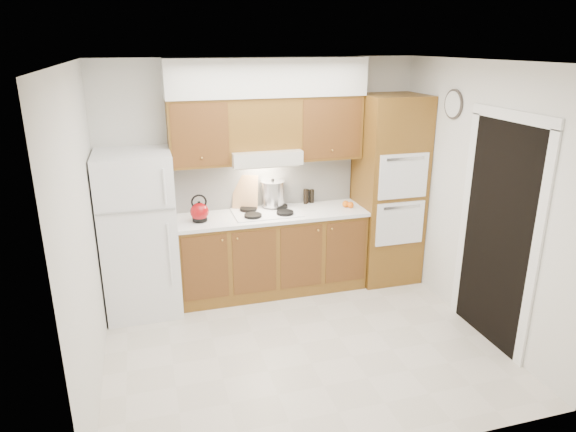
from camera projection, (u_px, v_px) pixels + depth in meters
The scene contains 26 objects.
floor at pixel (300, 344), 4.93m from camera, with size 3.60×3.60×0.00m, color beige.
ceiling at pixel (303, 62), 4.09m from camera, with size 3.60×3.60×0.00m, color white.
wall_back at pixel (262, 175), 5.87m from camera, with size 3.60×0.02×2.60m, color silver.
wall_left at pixel (84, 236), 4.04m from camera, with size 0.02×3.00×2.60m, color silver.
wall_right at pixel (478, 199), 4.98m from camera, with size 0.02×3.00×2.60m, color silver.
fridge at pixel (139, 234), 5.32m from camera, with size 0.75×0.72×1.72m, color white.
base_cabinets at pixel (272, 253), 5.88m from camera, with size 2.11×0.60×0.90m, color brown.
countertop at pixel (271, 215), 5.72m from camera, with size 2.13×0.62×0.04m, color white.
backsplash at pixel (265, 182), 5.89m from camera, with size 2.11×0.03×0.56m, color white.
oven_cabinet at pixel (388, 190), 6.02m from camera, with size 0.70×0.65×2.20m, color brown.
upper_cab_left at pixel (198, 133), 5.36m from camera, with size 0.63×0.33×0.70m, color brown.
upper_cab_right at pixel (327, 127), 5.73m from camera, with size 0.73×0.33×0.70m, color brown.
range_hood at pixel (264, 156), 5.57m from camera, with size 0.75×0.45×0.15m, color silver.
upper_cab_over_hood at pixel (263, 123), 5.52m from camera, with size 0.75×0.33×0.55m, color brown.
soffit at pixel (267, 77), 5.36m from camera, with size 2.13×0.36×0.40m, color silver.
cooktop at pixel (267, 213), 5.72m from camera, with size 0.74×0.50×0.01m, color white.
doorway at pixel (497, 236), 4.74m from camera, with size 0.02×0.90×2.10m, color black.
wall_clock at pixel (454, 104), 5.20m from camera, with size 0.30×0.30×0.02m, color #3F3833.
kettle at pixel (199, 212), 5.42m from camera, with size 0.20×0.20×0.20m, color maroon.
cutting_board at pixel (245, 192), 5.80m from camera, with size 0.29×0.02×0.38m, color tan.
stock_pot at pixel (273, 194), 5.85m from camera, with size 0.27×0.27×0.28m, color silver.
condiment_a at pixel (306, 196), 6.02m from camera, with size 0.05×0.05×0.18m, color black.
condiment_b at pixel (307, 196), 6.05m from camera, with size 0.05×0.05×0.17m, color black.
condiment_c at pixel (312, 196), 6.07m from camera, with size 0.06×0.06×0.16m, color black.
orange_near at pixel (351, 205), 5.88m from camera, with size 0.07×0.07×0.07m, color #FF4F0D.
orange_far at pixel (346, 204), 5.91m from camera, with size 0.08×0.08×0.08m, color orange.
Camera 1 is at (-1.29, -4.07, 2.75)m, focal length 32.00 mm.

